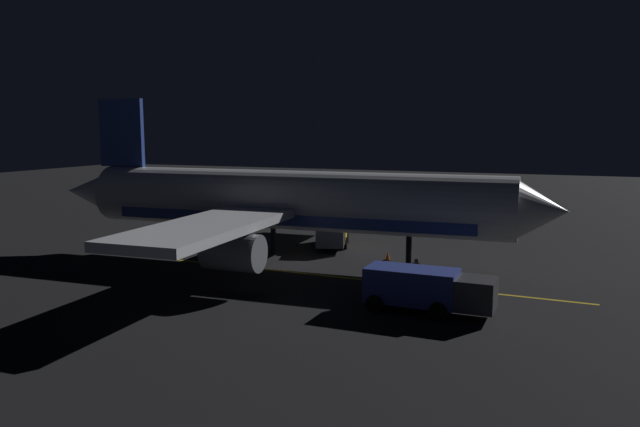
{
  "coord_description": "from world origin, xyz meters",
  "views": [
    {
      "loc": [
        36.53,
        16.49,
        9.02
      ],
      "look_at": [
        0.0,
        2.0,
        3.5
      ],
      "focal_mm": 34.19,
      "sensor_mm": 36.0,
      "label": 1
    }
  ],
  "objects_px": {
    "ground_crew_worker": "(416,274)",
    "traffic_cone_near_right": "(433,307)",
    "traffic_cone_near_left": "(388,256)",
    "airliner": "(284,203)",
    "catering_truck": "(332,232)",
    "baggage_truck": "(425,290)"
  },
  "relations": [
    {
      "from": "traffic_cone_near_left",
      "to": "catering_truck",
      "type": "bearing_deg",
      "value": -119.52
    },
    {
      "from": "catering_truck",
      "to": "ground_crew_worker",
      "type": "relative_size",
      "value": 3.4
    },
    {
      "from": "ground_crew_worker",
      "to": "traffic_cone_near_right",
      "type": "bearing_deg",
      "value": 24.25
    },
    {
      "from": "baggage_truck",
      "to": "catering_truck",
      "type": "distance_m",
      "value": 17.2
    },
    {
      "from": "traffic_cone_near_right",
      "to": "ground_crew_worker",
      "type": "bearing_deg",
      "value": -155.75
    },
    {
      "from": "baggage_truck",
      "to": "traffic_cone_near_right",
      "type": "bearing_deg",
      "value": 123.25
    },
    {
      "from": "baggage_truck",
      "to": "catering_truck",
      "type": "bearing_deg",
      "value": -144.16
    },
    {
      "from": "traffic_cone_near_left",
      "to": "ground_crew_worker",
      "type": "bearing_deg",
      "value": 27.11
    },
    {
      "from": "baggage_truck",
      "to": "catering_truck",
      "type": "relative_size",
      "value": 1.07
    },
    {
      "from": "airliner",
      "to": "ground_crew_worker",
      "type": "distance_m",
      "value": 10.82
    },
    {
      "from": "ground_crew_worker",
      "to": "traffic_cone_near_left",
      "type": "distance_m",
      "value": 7.72
    },
    {
      "from": "catering_truck",
      "to": "traffic_cone_near_left",
      "type": "distance_m",
      "value": 6.02
    },
    {
      "from": "airliner",
      "to": "catering_truck",
      "type": "xyz_separation_m",
      "value": [
        -6.38,
        1.07,
        -2.93
      ]
    },
    {
      "from": "traffic_cone_near_left",
      "to": "airliner",
      "type": "bearing_deg",
      "value": -61.09
    },
    {
      "from": "ground_crew_worker",
      "to": "traffic_cone_near_right",
      "type": "relative_size",
      "value": 3.16
    },
    {
      "from": "catering_truck",
      "to": "traffic_cone_near_right",
      "type": "distance_m",
      "value": 17.25
    },
    {
      "from": "airliner",
      "to": "traffic_cone_near_left",
      "type": "distance_m",
      "value": 8.11
    },
    {
      "from": "baggage_truck",
      "to": "airliner",
      "type": "bearing_deg",
      "value": -124.16
    },
    {
      "from": "catering_truck",
      "to": "traffic_cone_near_left",
      "type": "bearing_deg",
      "value": 60.48
    },
    {
      "from": "ground_crew_worker",
      "to": "airliner",
      "type": "bearing_deg",
      "value": -109.22
    },
    {
      "from": "catering_truck",
      "to": "traffic_cone_near_right",
      "type": "xyz_separation_m",
      "value": [
        13.69,
        10.44,
        -0.92
      ]
    },
    {
      "from": "ground_crew_worker",
      "to": "traffic_cone_near_left",
      "type": "xyz_separation_m",
      "value": [
        -6.85,
        -3.51,
        -0.64
      ]
    }
  ]
}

